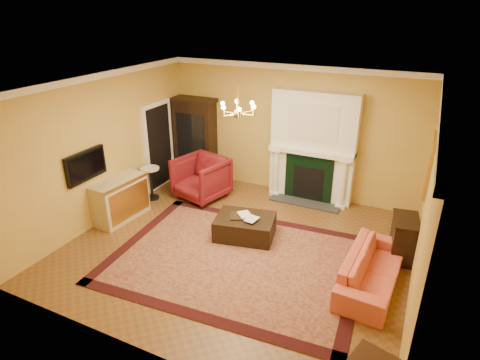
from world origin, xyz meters
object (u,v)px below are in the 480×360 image
Objects in this scene: china_cabinet at (196,141)px; leather_ottoman at (245,227)px; wingback_armchair at (201,176)px; console_table at (403,239)px; commode at (119,199)px; coral_sofa at (373,264)px; pedestal_table at (151,181)px.

leather_ottoman is at bearing -43.08° from china_cabinet.
wingback_armchair is 4.51m from console_table.
china_cabinet reaches higher than commode.
wingback_armchair reaches higher than leather_ottoman.
china_cabinet reaches higher than wingback_armchair.
wingback_armchair reaches higher than commode.
commode is 0.60× the size of coral_sofa.
coral_sofa is at bearing -6.88° from wingback_armchair.
china_cabinet reaches higher than coral_sofa.
wingback_armchair is 0.54× the size of coral_sofa.
coral_sofa is 2.49m from leather_ottoman.
console_table is at bearing -16.77° from coral_sofa.
leather_ottoman is (-2.45, 0.43, -0.16)m from coral_sofa.
commode is at bearing -91.66° from pedestal_table.
coral_sofa is at bearing -29.11° from china_cabinet.
wingback_armchair is at bearing 72.26° from coral_sofa.
coral_sofa is at bearing -21.76° from leather_ottoman.
pedestal_table is (-0.31, -1.52, -0.55)m from china_cabinet.
coral_sofa is (5.11, -1.02, -0.06)m from pedestal_table.
leather_ottoman is at bearing -12.50° from pedestal_table.
coral_sofa is at bearing -11.32° from pedestal_table.
pedestal_table reaches higher than coral_sofa.
pedestal_table is 0.39× the size of coral_sofa.
pedestal_table is at bearing -102.55° from china_cabinet.
china_cabinet is at bearing 140.29° from wingback_armchair.
china_cabinet is 2.63× the size of console_table.
wingback_armchair is 1.16m from pedestal_table.
china_cabinet is at bearing 154.96° from console_table.
pedestal_table is 1.01× the size of console_table.
wingback_armchair is 1.41× the size of console_table.
china_cabinet reaches higher than console_table.
commode is 1.56× the size of console_table.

